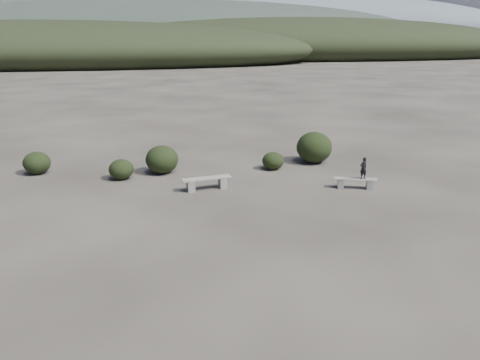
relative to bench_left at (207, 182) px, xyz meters
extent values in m
plane|color=#2F2A24|center=(1.44, -5.93, -0.30)|extent=(1200.00, 1200.00, 0.00)
cube|color=gray|center=(-0.65, -0.13, -0.08)|extent=(0.35, 0.43, 0.44)
cube|color=gray|center=(0.65, 0.13, -0.08)|extent=(0.35, 0.43, 0.44)
cube|color=gray|center=(0.00, 0.00, 0.17)|extent=(2.04, 0.79, 0.06)
cube|color=gray|center=(5.38, -0.68, -0.11)|extent=(0.32, 0.39, 0.38)
cube|color=gray|center=(6.47, -1.01, -0.11)|extent=(0.32, 0.39, 0.38)
cube|color=gray|center=(5.93, -0.85, 0.10)|extent=(1.74, 0.84, 0.05)
imported|color=black|center=(6.19, -0.93, 0.57)|extent=(0.37, 0.30, 0.88)
ellipsoid|color=black|center=(-3.48, 2.02, 0.13)|extent=(1.06, 1.06, 0.87)
ellipsoid|color=black|center=(-1.75, 2.68, 0.32)|extent=(1.46, 1.46, 1.25)
ellipsoid|color=black|center=(3.30, 2.45, 0.10)|extent=(1.01, 1.01, 0.81)
ellipsoid|color=black|center=(5.53, 3.32, 0.44)|extent=(1.71, 1.71, 1.49)
ellipsoid|color=black|center=(-7.26, 3.48, 0.19)|extent=(1.18, 1.18, 0.99)
ellipsoid|color=black|center=(-23.56, 84.07, 2.40)|extent=(110.00, 40.00, 12.00)
ellipsoid|color=black|center=(36.44, 104.07, 2.85)|extent=(120.00, 44.00, 14.00)
ellipsoid|color=#2E392E|center=(1.44, 154.07, 5.10)|extent=(190.00, 64.00, 24.00)
ellipsoid|color=slate|center=(71.44, 294.07, 9.60)|extent=(340.00, 110.00, 44.00)
ellipsoid|color=gray|center=(-28.56, 394.07, 12.30)|extent=(460.00, 140.00, 56.00)
camera|label=1|loc=(-1.58, -17.82, 5.68)|focal=35.00mm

